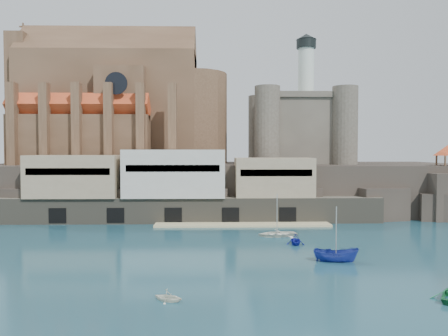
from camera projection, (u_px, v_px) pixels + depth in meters
name	position (u px, v px, depth m)	size (l,w,h in m)	color
ground	(236.00, 249.00, 56.74)	(300.00, 300.00, 0.00)	#173E4D
promontory	(226.00, 187.00, 95.87)	(100.00, 36.00, 10.00)	black
quay	(174.00, 188.00, 79.32)	(70.00, 12.00, 13.05)	#5F594C
church	(119.00, 109.00, 97.14)	(47.00, 25.93, 30.51)	#523826
castle_keep	(299.00, 126.00, 97.42)	(21.20, 21.20, 29.30)	#4E473D
boat_1	(168.00, 301.00, 37.16)	(2.23, 1.36, 2.59)	white
boat_2	(336.00, 262.00, 50.32)	(1.94, 1.99, 5.14)	#233597
boat_6	(277.00, 236.00, 65.58)	(4.26, 1.24, 5.97)	white
boat_7	(295.00, 244.00, 59.72)	(2.91, 1.78, 3.37)	#111A96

